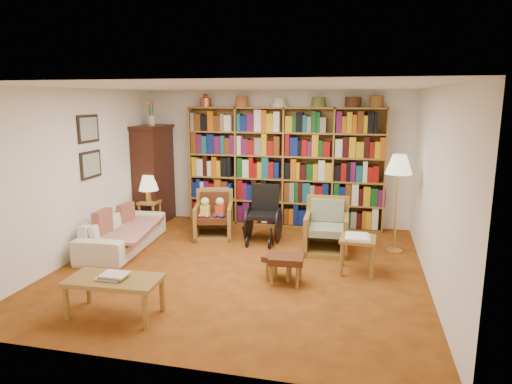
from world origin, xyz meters
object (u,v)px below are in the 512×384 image
(sofa, at_px, (123,232))
(armchair_sage, at_px, (327,231))
(side_table_lamp, at_px, (150,209))
(armchair_leather, at_px, (215,217))
(footstool_a, at_px, (286,261))
(wheelchair, at_px, (263,216))
(footstool_b, at_px, (279,260))
(coffee_table, at_px, (114,283))
(side_table_papers, at_px, (358,243))
(floor_lamp, at_px, (399,168))

(sofa, distance_m, armchair_sage, 3.22)
(side_table_lamp, distance_m, armchair_sage, 3.30)
(armchair_leather, relative_size, armchair_sage, 0.97)
(armchair_sage, distance_m, footstool_a, 1.49)
(armchair_leather, distance_m, wheelchair, 0.88)
(sofa, relative_size, wheelchair, 1.98)
(wheelchair, xyz_separation_m, footstool_b, (0.55, -1.55, -0.18))
(side_table_lamp, distance_m, coffee_table, 3.47)
(footstool_b, bearing_deg, armchair_sage, 68.11)
(armchair_leather, height_order, side_table_papers, armchair_leather)
(armchair_sage, height_order, side_table_papers, armchair_sage)
(side_table_lamp, bearing_deg, side_table_papers, -19.87)
(side_table_lamp, height_order, floor_lamp, floor_lamp)
(sofa, height_order, coffee_table, sofa)
(side_table_lamp, xyz_separation_m, floor_lamp, (4.30, -0.34, 0.95))
(side_table_lamp, relative_size, coffee_table, 0.49)
(armchair_sage, relative_size, side_table_papers, 1.60)
(sofa, bearing_deg, side_table_lamp, 0.57)
(armchair_leather, bearing_deg, coffee_table, -92.69)
(footstool_b, xyz_separation_m, coffee_table, (-1.56, -1.45, 0.12))
(side_table_papers, distance_m, coffee_table, 3.20)
(side_table_lamp, xyz_separation_m, footstool_b, (2.74, -1.81, -0.11))
(floor_lamp, xyz_separation_m, side_table_papers, (-0.55, -1.01, -0.90))
(wheelchair, bearing_deg, floor_lamp, -2.13)
(footstool_b, bearing_deg, sofa, 165.94)
(armchair_leather, relative_size, wheelchair, 0.86)
(armchair_leather, height_order, floor_lamp, floor_lamp)
(armchair_sage, bearing_deg, floor_lamp, 9.30)
(sofa, relative_size, footstool_a, 4.06)
(floor_lamp, bearing_deg, armchair_leather, 176.98)
(wheelchair, bearing_deg, side_table_lamp, 173.15)
(wheelchair, distance_m, footstool_b, 1.65)
(armchair_leather, bearing_deg, footstool_b, -48.91)
(side_table_lamp, xyz_separation_m, coffee_table, (1.17, -3.26, 0.01))
(armchair_sage, distance_m, footstool_b, 1.40)
(sofa, distance_m, coffee_table, 2.37)
(sofa, distance_m, footstool_b, 2.72)
(armchair_sage, relative_size, footstool_b, 1.87)
(side_table_lamp, bearing_deg, footstool_b, -33.51)
(armchair_leather, relative_size, footstool_a, 1.76)
(wheelchair, height_order, floor_lamp, floor_lamp)
(side_table_lamp, height_order, footstool_b, side_table_lamp)
(footstool_a, distance_m, footstool_b, 0.19)
(footstool_a, bearing_deg, floor_lamp, 48.24)
(footstool_a, xyz_separation_m, footstool_b, (-0.12, 0.14, -0.05))
(footstool_a, height_order, coffee_table, coffee_table)
(side_table_lamp, xyz_separation_m, armchair_leather, (1.32, -0.18, -0.03))
(sofa, height_order, side_table_papers, sofa)
(sofa, relative_size, floor_lamp, 1.23)
(armchair_sage, bearing_deg, armchair_leather, 170.45)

